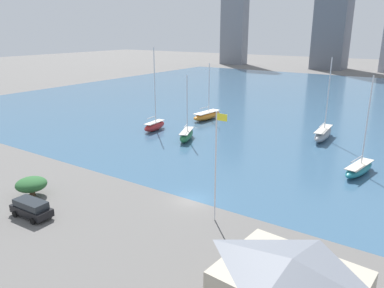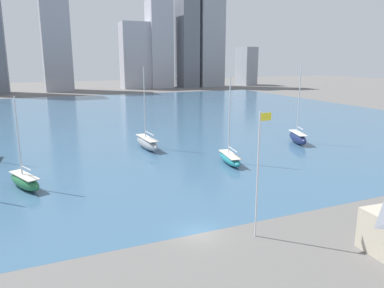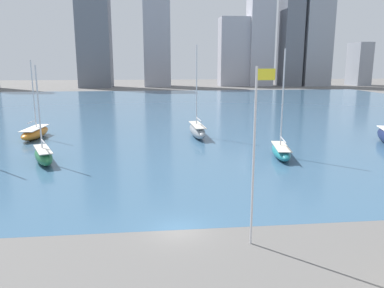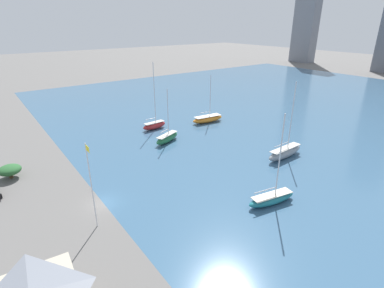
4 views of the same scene
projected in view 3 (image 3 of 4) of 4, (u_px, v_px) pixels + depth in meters
name	position (u px, v px, depth m)	size (l,w,h in m)	color
ground_plane	(179.00, 230.00, 27.23)	(500.00, 500.00, 0.00)	#605E5B
harbor_water	(159.00, 111.00, 95.24)	(180.00, 140.00, 0.00)	#385B7A
flag_pole	(255.00, 152.00, 23.87)	(1.24, 0.14, 11.72)	silver
distant_city_skyline	(193.00, 29.00, 186.67)	(202.77, 20.57, 65.74)	slate
sailboat_green	(43.00, 155.00, 45.17)	(4.52, 7.49, 11.68)	#236B3D
sailboat_teal	(281.00, 151.00, 47.91)	(3.37, 8.16, 13.62)	#1E757F
sailboat_gray	(197.00, 130.00, 61.13)	(2.51, 9.74, 14.71)	gray
sailboat_orange	(35.00, 133.00, 60.09)	(3.45, 9.08, 12.33)	orange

